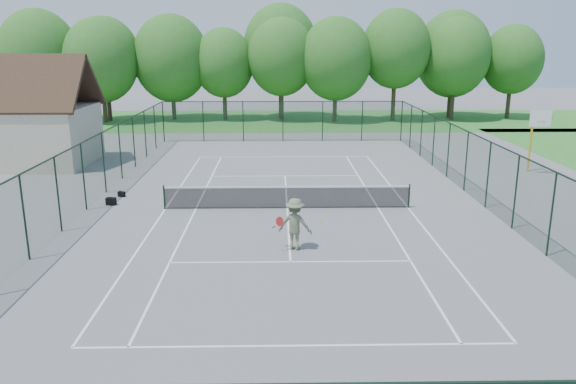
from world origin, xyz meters
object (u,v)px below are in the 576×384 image
basketball_goal (536,129)px  sports_bag_a (111,201)px  tennis_net (287,196)px  tennis_player (295,224)px

basketball_goal → sports_bag_a: 23.19m
basketball_goal → sports_bag_a: bearing=-164.7°
tennis_net → tennis_player: bearing=-87.9°
sports_bag_a → tennis_player: tennis_player is taller
tennis_net → tennis_player: tennis_player is taller
tennis_net → sports_bag_a: size_ratio=25.77×
tennis_net → basketball_goal: bearing=25.8°
basketball_goal → sports_bag_a: basketball_goal is taller
basketball_goal → tennis_player: size_ratio=1.92×
tennis_net → basketball_goal: size_ratio=3.04×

